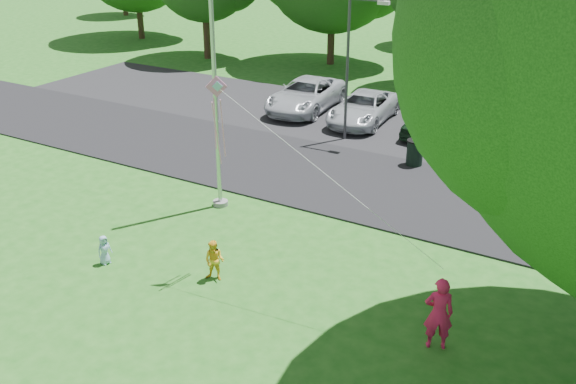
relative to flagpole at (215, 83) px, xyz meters
The scene contains 11 objects.
ground 7.39m from the flagpole, 55.01° to the right, with size 120.00×120.00×0.00m, color #1F6019.
park_road 6.73m from the flagpole, 48.81° to the left, with size 60.00×6.00×0.06m, color black.
parking_strip 11.82m from the flagpole, 71.57° to the left, with size 42.00×7.00×0.06m, color black.
flagpole is the anchor object (origin of this frame).
street_lamp 8.02m from the flagpole, 82.68° to the left, with size 1.68×0.24×5.97m.
trash_can 8.69m from the flagpole, 56.45° to the left, with size 0.66×0.66×1.05m.
parked_cars 11.38m from the flagpole, 77.02° to the left, with size 14.32×5.53×1.47m.
woman 9.89m from the flagpole, 22.92° to the right, with size 0.66×0.43×1.80m, color #DD1D53.
child_yellow 5.86m from the flagpole, 56.03° to the right, with size 0.56×0.43×1.15m, color yellow.
child_blue 6.03m from the flagpole, 96.80° to the right, with size 0.42×0.27×0.86m, color #95BEE4.
kite 4.20m from the flagpole, 50.68° to the right, with size 6.38×0.67×3.36m.
Camera 1 is at (8.17, -10.57, 9.23)m, focal length 40.00 mm.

